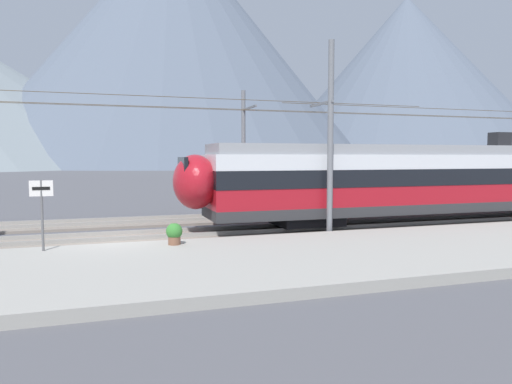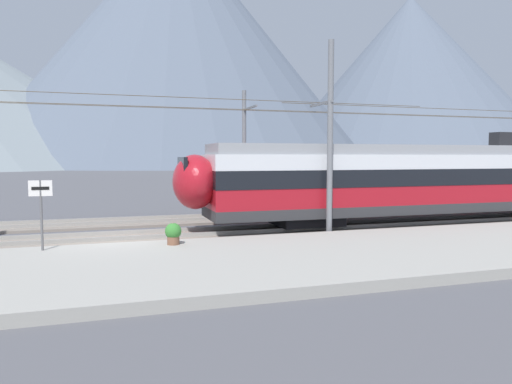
{
  "view_description": "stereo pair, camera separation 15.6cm",
  "coord_description": "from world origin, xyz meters",
  "px_view_note": "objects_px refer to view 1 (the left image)",
  "views": [
    {
      "loc": [
        -0.39,
        -17.79,
        3.3
      ],
      "look_at": [
        6.15,
        2.4,
        1.7
      ],
      "focal_mm": 32.8,
      "sensor_mm": 36.0,
      "label": 1
    },
    {
      "loc": [
        -0.24,
        -17.84,
        3.3
      ],
      "look_at": [
        6.15,
        2.4,
        1.7
      ],
      "focal_mm": 32.8,
      "sensor_mm": 36.0,
      "label": 2
    }
  ],
  "objects_px": {
    "train_far_track": "(495,174)",
    "catenary_mast_far_side": "(244,148)",
    "catenary_mast_mid": "(329,137)",
    "platform_sign": "(42,199)",
    "train_near_platform": "(432,179)",
    "potted_plant_platform_edge": "(174,233)"
  },
  "relations": [
    {
      "from": "catenary_mast_mid",
      "to": "catenary_mast_far_side",
      "type": "bearing_deg",
      "value": 98.21
    },
    {
      "from": "platform_sign",
      "to": "catenary_mast_mid",
      "type": "bearing_deg",
      "value": 6.69
    },
    {
      "from": "train_far_track",
      "to": "catenary_mast_far_side",
      "type": "xyz_separation_m",
      "value": [
        -16.05,
        2.03,
        1.55
      ]
    },
    {
      "from": "train_near_platform",
      "to": "catenary_mast_mid",
      "type": "relative_size",
      "value": 0.58
    },
    {
      "from": "catenary_mast_mid",
      "to": "train_near_platform",
      "type": "bearing_deg",
      "value": 14.45
    },
    {
      "from": "catenary_mast_far_side",
      "to": "potted_plant_platform_edge",
      "type": "distance_m",
      "value": 11.52
    },
    {
      "from": "catenary_mast_mid",
      "to": "platform_sign",
      "type": "height_order",
      "value": "catenary_mast_mid"
    },
    {
      "from": "platform_sign",
      "to": "train_near_platform",
      "type": "bearing_deg",
      "value": 9.64
    },
    {
      "from": "catenary_mast_mid",
      "to": "catenary_mast_far_side",
      "type": "height_order",
      "value": "catenary_mast_mid"
    },
    {
      "from": "catenary_mast_mid",
      "to": "potted_plant_platform_edge",
      "type": "height_order",
      "value": "catenary_mast_mid"
    },
    {
      "from": "train_far_track",
      "to": "catenary_mast_far_side",
      "type": "bearing_deg",
      "value": 172.8
    },
    {
      "from": "train_near_platform",
      "to": "potted_plant_platform_edge",
      "type": "relative_size",
      "value": 33.43
    },
    {
      "from": "train_near_platform",
      "to": "platform_sign",
      "type": "distance_m",
      "value": 17.38
    },
    {
      "from": "potted_plant_platform_edge",
      "to": "catenary_mast_far_side",
      "type": "bearing_deg",
      "value": 61.0
    },
    {
      "from": "train_far_track",
      "to": "platform_sign",
      "type": "distance_m",
      "value": 26.64
    },
    {
      "from": "catenary_mast_far_side",
      "to": "platform_sign",
      "type": "bearing_deg",
      "value": -135.14
    },
    {
      "from": "train_far_track",
      "to": "potted_plant_platform_edge",
      "type": "distance_m",
      "value": 22.82
    },
    {
      "from": "potted_plant_platform_edge",
      "to": "platform_sign",
      "type": "bearing_deg",
      "value": 176.77
    },
    {
      "from": "potted_plant_platform_edge",
      "to": "train_near_platform",
      "type": "bearing_deg",
      "value": 13.61
    },
    {
      "from": "train_near_platform",
      "to": "catenary_mast_far_side",
      "type": "xyz_separation_m",
      "value": [
        -7.61,
        6.57,
        1.56
      ]
    },
    {
      "from": "train_far_track",
      "to": "platform_sign",
      "type": "relative_size",
      "value": 15.08
    },
    {
      "from": "train_near_platform",
      "to": "train_far_track",
      "type": "relative_size",
      "value": 0.73
    }
  ]
}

